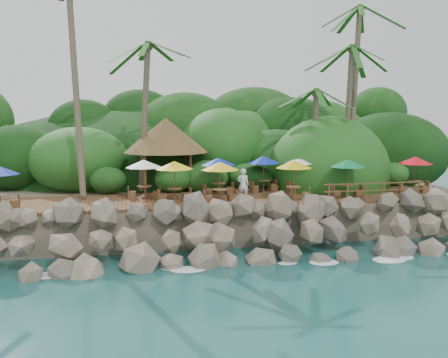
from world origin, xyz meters
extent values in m
plane|color=#19514F|center=(0.00, 0.00, 0.00)|extent=(140.00, 140.00, 0.00)
cube|color=gray|center=(0.00, 16.00, 1.05)|extent=(32.00, 25.20, 2.10)
ellipsoid|color=#143811|center=(0.00, 23.50, 0.00)|extent=(44.80, 28.00, 15.40)
cube|color=brown|center=(0.00, 6.00, 2.20)|extent=(26.00, 5.00, 0.20)
ellipsoid|color=white|center=(-9.00, 0.30, 0.03)|extent=(1.20, 0.80, 0.06)
ellipsoid|color=white|center=(-6.00, 0.30, 0.03)|extent=(1.20, 0.80, 0.06)
ellipsoid|color=white|center=(-3.00, 0.30, 0.03)|extent=(1.20, 0.80, 0.06)
ellipsoid|color=white|center=(0.00, 0.30, 0.03)|extent=(1.20, 0.80, 0.06)
ellipsoid|color=white|center=(3.00, 0.30, 0.03)|extent=(1.20, 0.80, 0.06)
ellipsoid|color=white|center=(6.00, 0.30, 0.03)|extent=(1.20, 0.80, 0.06)
ellipsoid|color=white|center=(9.00, 0.30, 0.03)|extent=(1.20, 0.80, 0.06)
cylinder|color=brown|center=(-8.30, 8.48, 9.00)|extent=(1.10, 3.33, 13.15)
cylinder|color=brown|center=(-4.35, 9.47, 6.86)|extent=(1.09, 1.06, 9.11)
ellipsoid|color=#23601E|center=(-4.35, 9.47, 11.42)|extent=(6.00, 6.00, 2.40)
cylinder|color=brown|center=(6.66, 8.77, 5.49)|extent=(0.69, 0.80, 6.39)
ellipsoid|color=#23601E|center=(6.66, 8.77, 8.68)|extent=(6.00, 6.00, 2.40)
cylinder|color=brown|center=(9.13, 8.46, 8.20)|extent=(1.38, 1.51, 11.77)
ellipsoid|color=#23601E|center=(9.13, 8.46, 14.10)|extent=(6.00, 6.00, 2.40)
cylinder|color=brown|center=(8.69, 8.36, 6.86)|extent=(0.37, 1.05, 9.12)
ellipsoid|color=#23601E|center=(8.69, 8.36, 11.42)|extent=(6.00, 6.00, 2.40)
cylinder|color=brown|center=(-4.42, 8.52, 3.50)|extent=(0.16, 0.16, 2.40)
cylinder|color=brown|center=(-1.62, 8.52, 3.50)|extent=(0.16, 0.16, 2.40)
cylinder|color=brown|center=(-4.42, 11.32, 3.50)|extent=(0.16, 0.16, 2.40)
cylinder|color=brown|center=(-1.62, 11.32, 3.50)|extent=(0.16, 0.16, 2.40)
cone|color=brown|center=(-3.02, 9.92, 5.80)|extent=(5.40, 5.40, 2.20)
cylinder|color=brown|center=(-4.54, 6.48, 2.67)|extent=(0.08, 0.08, 0.73)
cylinder|color=brown|center=(-4.54, 6.48, 3.04)|extent=(0.83, 0.83, 0.05)
cylinder|color=brown|center=(-4.54, 6.48, 3.39)|extent=(0.05, 0.05, 2.18)
cone|color=white|center=(-4.54, 6.48, 4.33)|extent=(2.08, 2.08, 0.45)
cube|color=brown|center=(-5.24, 6.53, 2.53)|extent=(0.44, 0.44, 0.46)
cube|color=brown|center=(-3.85, 6.44, 2.53)|extent=(0.44, 0.44, 0.46)
cylinder|color=brown|center=(-0.55, 4.40, 2.67)|extent=(0.08, 0.08, 0.73)
cylinder|color=brown|center=(-0.55, 4.40, 3.04)|extent=(0.83, 0.83, 0.05)
cylinder|color=brown|center=(-0.55, 4.40, 3.39)|extent=(0.05, 0.05, 2.18)
cone|color=yellow|center=(-0.55, 4.40, 4.33)|extent=(2.08, 2.08, 0.45)
cube|color=brown|center=(-1.23, 4.29, 2.53)|extent=(0.48, 0.48, 0.46)
cube|color=brown|center=(0.14, 4.51, 2.53)|extent=(0.48, 0.48, 0.46)
cylinder|color=brown|center=(6.96, 4.53, 2.67)|extent=(0.08, 0.08, 0.73)
cylinder|color=brown|center=(6.96, 4.53, 3.04)|extent=(0.83, 0.83, 0.05)
cylinder|color=brown|center=(6.96, 4.53, 3.39)|extent=(0.05, 0.05, 2.18)
cone|color=#0C7139|center=(6.96, 4.53, 4.33)|extent=(2.08, 2.08, 0.45)
cube|color=brown|center=(6.27, 4.50, 2.53)|extent=(0.43, 0.43, 0.46)
cube|color=brown|center=(7.66, 4.55, 2.53)|extent=(0.43, 0.43, 0.46)
cylinder|color=brown|center=(-2.93, 5.28, 2.67)|extent=(0.08, 0.08, 0.73)
cylinder|color=brown|center=(-2.93, 5.28, 3.04)|extent=(0.83, 0.83, 0.05)
cylinder|color=brown|center=(-2.93, 5.28, 3.39)|extent=(0.05, 0.05, 2.18)
cone|color=yellow|center=(-2.93, 5.28, 4.33)|extent=(2.08, 2.08, 0.45)
cube|color=brown|center=(-3.61, 5.16, 2.53)|extent=(0.48, 0.48, 0.46)
cube|color=brown|center=(-2.24, 5.40, 2.53)|extent=(0.48, 0.48, 0.46)
cylinder|color=brown|center=(5.05, 7.00, 2.67)|extent=(0.08, 0.08, 0.73)
cylinder|color=brown|center=(5.05, 7.00, 3.04)|extent=(0.83, 0.83, 0.05)
cylinder|color=brown|center=(5.05, 7.00, 3.39)|extent=(0.05, 0.05, 2.18)
cone|color=white|center=(5.05, 7.00, 4.33)|extent=(2.08, 2.08, 0.45)
cube|color=brown|center=(4.38, 6.82, 2.53)|extent=(0.51, 0.51, 0.46)
cube|color=brown|center=(5.72, 7.18, 2.53)|extent=(0.51, 0.51, 0.46)
cylinder|color=brown|center=(2.81, 7.60, 2.67)|extent=(0.08, 0.08, 0.73)
cylinder|color=brown|center=(2.81, 7.60, 3.04)|extent=(0.83, 0.83, 0.05)
cylinder|color=brown|center=(2.81, 7.60, 3.39)|extent=(0.05, 0.05, 2.18)
cone|color=#0D1FA9|center=(2.81, 7.60, 4.33)|extent=(2.08, 2.08, 0.45)
cube|color=brown|center=(2.16, 7.36, 2.53)|extent=(0.53, 0.53, 0.46)
cube|color=brown|center=(3.47, 7.84, 2.53)|extent=(0.53, 0.53, 0.46)
cylinder|color=brown|center=(3.71, 4.55, 2.67)|extent=(0.08, 0.08, 0.73)
cylinder|color=brown|center=(3.71, 4.55, 3.04)|extent=(0.83, 0.83, 0.05)
cylinder|color=brown|center=(3.71, 4.55, 3.39)|extent=(0.05, 0.05, 2.18)
cone|color=gold|center=(3.71, 4.55, 4.33)|extent=(2.08, 2.08, 0.45)
cube|color=brown|center=(3.08, 4.84, 2.53)|extent=(0.55, 0.55, 0.46)
cube|color=brown|center=(4.35, 4.27, 2.53)|extent=(0.55, 0.55, 0.46)
cylinder|color=brown|center=(-11.80, 4.61, 2.67)|extent=(0.08, 0.08, 0.73)
cylinder|color=brown|center=(-11.80, 4.61, 3.04)|extent=(0.83, 0.83, 0.05)
cube|color=brown|center=(-11.16, 4.88, 2.53)|extent=(0.54, 0.54, 0.46)
cylinder|color=brown|center=(-0.16, 6.92, 2.67)|extent=(0.08, 0.08, 0.73)
cylinder|color=brown|center=(-0.16, 6.92, 3.04)|extent=(0.83, 0.83, 0.05)
cylinder|color=brown|center=(-0.16, 6.92, 3.39)|extent=(0.05, 0.05, 2.18)
cone|color=#0D22AD|center=(-0.16, 6.92, 4.33)|extent=(2.08, 2.08, 0.45)
cube|color=brown|center=(-0.84, 6.79, 2.53)|extent=(0.49, 0.49, 0.46)
cube|color=brown|center=(0.52, 7.06, 2.53)|extent=(0.49, 0.49, 0.46)
cylinder|color=brown|center=(5.22, 7.31, 2.67)|extent=(0.08, 0.08, 0.73)
cylinder|color=brown|center=(5.22, 7.31, 3.04)|extent=(0.83, 0.83, 0.05)
cylinder|color=brown|center=(5.22, 7.31, 3.39)|extent=(0.05, 0.05, 2.18)
cone|color=yellow|center=(5.22, 7.31, 4.33)|extent=(2.08, 2.08, 0.45)
cube|color=brown|center=(4.54, 7.16, 2.53)|extent=(0.50, 0.50, 0.46)
cube|color=brown|center=(5.89, 7.46, 2.53)|extent=(0.50, 0.50, 0.46)
cylinder|color=brown|center=(11.80, 5.39, 2.67)|extent=(0.08, 0.08, 0.73)
cylinder|color=brown|center=(11.80, 5.39, 3.04)|extent=(0.83, 0.83, 0.05)
cylinder|color=brown|center=(11.80, 5.39, 3.39)|extent=(0.05, 0.05, 2.18)
cone|color=red|center=(11.80, 5.39, 4.33)|extent=(2.08, 2.08, 0.45)
cube|color=brown|center=(11.11, 5.37, 2.53)|extent=(0.43, 0.43, 0.46)
cube|color=brown|center=(12.49, 5.41, 2.53)|extent=(0.43, 0.43, 0.46)
cylinder|color=brown|center=(5.46, 3.65, 2.80)|extent=(0.10, 0.10, 1.00)
cylinder|color=brown|center=(6.56, 3.65, 2.80)|extent=(0.10, 0.10, 1.00)
cylinder|color=brown|center=(7.66, 3.65, 2.80)|extent=(0.10, 0.10, 1.00)
cylinder|color=brown|center=(8.76, 3.65, 2.80)|extent=(0.10, 0.10, 1.00)
cylinder|color=brown|center=(9.86, 3.65, 2.80)|extent=(0.10, 0.10, 1.00)
cylinder|color=brown|center=(10.96, 3.65, 2.80)|extent=(0.10, 0.10, 1.00)
cube|color=brown|center=(8.21, 3.65, 3.25)|extent=(6.10, 0.06, 0.06)
cube|color=brown|center=(8.21, 3.65, 2.85)|extent=(6.10, 0.06, 0.06)
imported|color=white|center=(0.87, 4.90, 3.20)|extent=(0.72, 0.54, 1.80)
camera|label=1|loc=(-5.37, -21.04, 7.01)|focal=38.64mm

